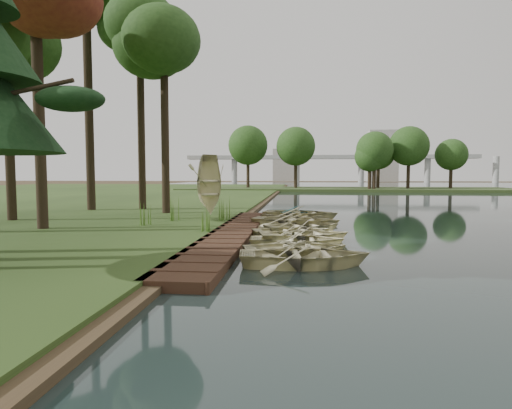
# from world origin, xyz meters

# --- Properties ---
(ground) EXTENTS (300.00, 300.00, 0.00)m
(ground) POSITION_xyz_m (0.00, 0.00, 0.00)
(ground) COLOR #3D2F1D
(boardwalk) EXTENTS (1.60, 16.00, 0.30)m
(boardwalk) POSITION_xyz_m (-1.60, 0.00, 0.15)
(boardwalk) COLOR #362015
(boardwalk) RESTS_ON ground
(peninsula) EXTENTS (50.00, 14.00, 0.45)m
(peninsula) POSITION_xyz_m (8.00, 50.00, 0.23)
(peninsula) COLOR #32441E
(peninsula) RESTS_ON ground
(far_trees) EXTENTS (45.60, 5.60, 8.80)m
(far_trees) POSITION_xyz_m (4.67, 50.00, 6.43)
(far_trees) COLOR black
(far_trees) RESTS_ON peninsula
(bridge) EXTENTS (95.90, 4.00, 8.60)m
(bridge) POSITION_xyz_m (12.31, 120.00, 7.08)
(bridge) COLOR #A5A5A0
(bridge) RESTS_ON ground
(building_a) EXTENTS (10.00, 8.00, 18.00)m
(building_a) POSITION_xyz_m (30.00, 140.00, 9.00)
(building_a) COLOR #A5A5A0
(building_a) RESTS_ON ground
(building_b) EXTENTS (8.00, 8.00, 12.00)m
(building_b) POSITION_xyz_m (-5.00, 145.00, 6.00)
(building_b) COLOR #A5A5A0
(building_b) RESTS_ON ground
(rowboat_0) EXTENTS (3.74, 2.86, 0.72)m
(rowboat_0) POSITION_xyz_m (1.15, -5.07, 0.41)
(rowboat_0) COLOR beige
(rowboat_0) RESTS_ON water
(rowboat_1) EXTENTS (3.60, 2.97, 0.65)m
(rowboat_1) POSITION_xyz_m (0.90, -3.78, 0.37)
(rowboat_1) COLOR beige
(rowboat_1) RESTS_ON water
(rowboat_2) EXTENTS (3.27, 2.42, 0.65)m
(rowboat_2) POSITION_xyz_m (0.92, -2.19, 0.38)
(rowboat_2) COLOR beige
(rowboat_2) RESTS_ON water
(rowboat_3) EXTENTS (3.73, 3.05, 0.68)m
(rowboat_3) POSITION_xyz_m (1.20, -0.95, 0.39)
(rowboat_3) COLOR beige
(rowboat_3) RESTS_ON water
(rowboat_4) EXTENTS (3.57, 2.98, 0.64)m
(rowboat_4) POSITION_xyz_m (0.71, 0.18, 0.37)
(rowboat_4) COLOR beige
(rowboat_4) RESTS_ON water
(rowboat_5) EXTENTS (4.02, 3.56, 0.69)m
(rowboat_5) POSITION_xyz_m (1.18, 1.54, 0.39)
(rowboat_5) COLOR beige
(rowboat_5) RESTS_ON water
(rowboat_6) EXTENTS (4.56, 3.71, 0.83)m
(rowboat_6) POSITION_xyz_m (0.81, 3.09, 0.46)
(rowboat_6) COLOR beige
(rowboat_6) RESTS_ON water
(rowboat_7) EXTENTS (3.66, 3.04, 0.66)m
(rowboat_7) POSITION_xyz_m (1.11, 4.42, 0.38)
(rowboat_7) COLOR beige
(rowboat_7) RESTS_ON water
(rowboat_8) EXTENTS (4.09, 3.55, 0.71)m
(rowboat_8) POSITION_xyz_m (0.72, 5.68, 0.41)
(rowboat_8) COLOR beige
(rowboat_8) RESTS_ON water
(rowboat_9) EXTENTS (4.52, 3.64, 0.83)m
(rowboat_9) POSITION_xyz_m (1.05, 6.69, 0.46)
(rowboat_9) COLOR beige
(rowboat_9) RESTS_ON water
(rowboat_10) EXTENTS (3.70, 2.90, 0.70)m
(rowboat_10) POSITION_xyz_m (0.76, 8.17, 0.40)
(rowboat_10) COLOR teal
(rowboat_10) RESTS_ON water
(stored_rowboat) EXTENTS (3.97, 3.91, 0.67)m
(stored_rowboat) POSITION_xyz_m (-3.89, 6.34, 0.64)
(stored_rowboat) COLOR beige
(stored_rowboat) RESTS_ON bank
(tree_3) EXTENTS (5.41, 5.41, 11.88)m
(tree_3) POSITION_xyz_m (-12.80, 2.84, 9.82)
(tree_3) COLOR black
(tree_3) RESTS_ON bank
(tree_4) EXTENTS (4.44, 4.44, 11.92)m
(tree_4) POSITION_xyz_m (-6.60, 7.31, 10.21)
(tree_4) COLOR black
(tree_4) RESTS_ON bank
(tree_6) EXTENTS (4.43, 4.43, 12.75)m
(tree_6) POSITION_xyz_m (-9.01, 10.04, 11.00)
(tree_6) COLOR black
(tree_6) RESTS_ON bank
(reeds_0) EXTENTS (0.60, 0.60, 0.99)m
(reeds_0) POSITION_xyz_m (-2.60, -0.34, 0.80)
(reeds_0) COLOR #3F661E
(reeds_0) RESTS_ON bank
(reeds_1) EXTENTS (0.60, 0.60, 1.04)m
(reeds_1) POSITION_xyz_m (-4.98, 3.37, 0.82)
(reeds_1) COLOR #3F661E
(reeds_1) RESTS_ON bank
(reeds_2) EXTENTS (0.60, 0.60, 1.00)m
(reeds_2) POSITION_xyz_m (-5.72, 1.49, 0.80)
(reeds_2) COLOR #3F661E
(reeds_2) RESTS_ON bank
(reeds_3) EXTENTS (0.60, 0.60, 1.07)m
(reeds_3) POSITION_xyz_m (-2.60, 3.67, 0.83)
(reeds_3) COLOR #3F661E
(reeds_3) RESTS_ON bank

